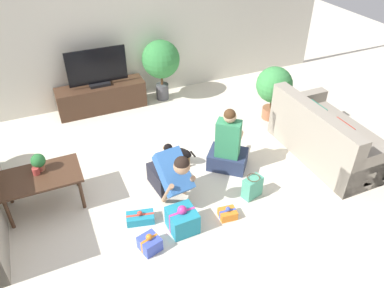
{
  "coord_description": "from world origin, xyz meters",
  "views": [
    {
      "loc": [
        -1.18,
        -3.57,
        3.34
      ],
      "look_at": [
        0.44,
        0.15,
        0.45
      ],
      "focal_mm": 35.0,
      "sensor_mm": 36.0,
      "label": 1
    }
  ],
  "objects_px": {
    "sofa_right": "(328,138)",
    "mug": "(36,171)",
    "person_kneeling": "(171,174)",
    "tabletop_plant": "(38,162)",
    "gift_box_a": "(182,220)",
    "dog": "(178,152)",
    "gift_box_c": "(140,218)",
    "potted_plant_back_right": "(161,61)",
    "potted_plant_corner_right": "(274,87)",
    "gift_box_b": "(228,214)",
    "tv_console": "(102,97)",
    "gift_bag_a": "(252,187)",
    "coffee_table": "(41,179)",
    "gift_box_d": "(150,243)",
    "tv": "(97,70)",
    "person_sitting": "(228,148)"
  },
  "relations": [
    {
      "from": "gift_box_c",
      "to": "tabletop_plant",
      "type": "xyz_separation_m",
      "value": [
        -0.96,
        0.84,
        0.54
      ]
    },
    {
      "from": "potted_plant_corner_right",
      "to": "gift_bag_a",
      "type": "bearing_deg",
      "value": -129.89
    },
    {
      "from": "potted_plant_corner_right",
      "to": "gift_box_b",
      "type": "bearing_deg",
      "value": -134.93
    },
    {
      "from": "potted_plant_back_right",
      "to": "gift_box_c",
      "type": "height_order",
      "value": "potted_plant_back_right"
    },
    {
      "from": "coffee_table",
      "to": "potted_plant_back_right",
      "type": "distance_m",
      "value": 3.07
    },
    {
      "from": "coffee_table",
      "to": "gift_box_a",
      "type": "height_order",
      "value": "coffee_table"
    },
    {
      "from": "tabletop_plant",
      "to": "dog",
      "type": "bearing_deg",
      "value": 0.48
    },
    {
      "from": "gift_box_d",
      "to": "tv",
      "type": "bearing_deg",
      "value": 86.31
    },
    {
      "from": "sofa_right",
      "to": "person_sitting",
      "type": "distance_m",
      "value": 1.49
    },
    {
      "from": "tv_console",
      "to": "person_kneeling",
      "type": "relative_size",
      "value": 1.78
    },
    {
      "from": "potted_plant_corner_right",
      "to": "gift_box_c",
      "type": "xyz_separation_m",
      "value": [
        -2.73,
        -1.4,
        -0.53
      ]
    },
    {
      "from": "dog",
      "to": "mug",
      "type": "relative_size",
      "value": 3.11
    },
    {
      "from": "person_kneeling",
      "to": "tabletop_plant",
      "type": "height_order",
      "value": "person_kneeling"
    },
    {
      "from": "dog",
      "to": "gift_bag_a",
      "type": "xyz_separation_m",
      "value": [
        0.62,
        -1.01,
        -0.05
      ]
    },
    {
      "from": "dog",
      "to": "coffee_table",
      "type": "bearing_deg",
      "value": -41.82
    },
    {
      "from": "gift_box_a",
      "to": "gift_bag_a",
      "type": "height_order",
      "value": "gift_box_a"
    },
    {
      "from": "sofa_right",
      "to": "person_kneeling",
      "type": "relative_size",
      "value": 2.05
    },
    {
      "from": "potted_plant_back_right",
      "to": "mug",
      "type": "relative_size",
      "value": 9.18
    },
    {
      "from": "potted_plant_back_right",
      "to": "tabletop_plant",
      "type": "distance_m",
      "value": 2.96
    },
    {
      "from": "sofa_right",
      "to": "tv_console",
      "type": "height_order",
      "value": "sofa_right"
    },
    {
      "from": "sofa_right",
      "to": "gift_box_a",
      "type": "relative_size",
      "value": 4.9
    },
    {
      "from": "person_kneeling",
      "to": "tabletop_plant",
      "type": "relative_size",
      "value": 3.78
    },
    {
      "from": "potted_plant_corner_right",
      "to": "gift_box_d",
      "type": "height_order",
      "value": "potted_plant_corner_right"
    },
    {
      "from": "dog",
      "to": "mug",
      "type": "height_order",
      "value": "mug"
    },
    {
      "from": "coffee_table",
      "to": "potted_plant_back_right",
      "type": "height_order",
      "value": "potted_plant_back_right"
    },
    {
      "from": "potted_plant_back_right",
      "to": "gift_box_b",
      "type": "bearing_deg",
      "value": -95.57
    },
    {
      "from": "tabletop_plant",
      "to": "sofa_right",
      "type": "bearing_deg",
      "value": -9.74
    },
    {
      "from": "gift_box_a",
      "to": "gift_box_c",
      "type": "height_order",
      "value": "gift_box_a"
    },
    {
      "from": "sofa_right",
      "to": "gift_box_a",
      "type": "bearing_deg",
      "value": 101.24
    },
    {
      "from": "gift_bag_a",
      "to": "tabletop_plant",
      "type": "distance_m",
      "value": 2.63
    },
    {
      "from": "potted_plant_corner_right",
      "to": "sofa_right",
      "type": "bearing_deg",
      "value": -83.23
    },
    {
      "from": "potted_plant_corner_right",
      "to": "potted_plant_back_right",
      "type": "height_order",
      "value": "potted_plant_back_right"
    },
    {
      "from": "tv",
      "to": "gift_box_d",
      "type": "relative_size",
      "value": 3.78
    },
    {
      "from": "sofa_right",
      "to": "gift_bag_a",
      "type": "height_order",
      "value": "sofa_right"
    },
    {
      "from": "potted_plant_corner_right",
      "to": "mug",
      "type": "xyz_separation_m",
      "value": [
        -3.74,
        -0.63,
        -0.06
      ]
    },
    {
      "from": "sofa_right",
      "to": "potted_plant_back_right",
      "type": "xyz_separation_m",
      "value": [
        -1.59,
        2.59,
        0.44
      ]
    },
    {
      "from": "dog",
      "to": "gift_box_c",
      "type": "bearing_deg",
      "value": 0.31
    },
    {
      "from": "gift_bag_a",
      "to": "coffee_table",
      "type": "bearing_deg",
      "value": 160.08
    },
    {
      "from": "tv",
      "to": "gift_box_a",
      "type": "bearing_deg",
      "value": -85.82
    },
    {
      "from": "sofa_right",
      "to": "mug",
      "type": "xyz_separation_m",
      "value": [
        -3.88,
        0.59,
        0.22
      ]
    },
    {
      "from": "coffee_table",
      "to": "gift_box_c",
      "type": "relative_size",
      "value": 2.64
    },
    {
      "from": "coffee_table",
      "to": "gift_box_a",
      "type": "distance_m",
      "value": 1.76
    },
    {
      "from": "gift_bag_a",
      "to": "potted_plant_back_right",
      "type": "bearing_deg",
      "value": 93.01
    },
    {
      "from": "tv_console",
      "to": "gift_box_c",
      "type": "relative_size",
      "value": 4.2
    },
    {
      "from": "gift_box_b",
      "to": "tv_console",
      "type": "bearing_deg",
      "value": 104.02
    },
    {
      "from": "tv",
      "to": "person_sitting",
      "type": "distance_m",
      "value": 2.67
    },
    {
      "from": "gift_box_b",
      "to": "gift_bag_a",
      "type": "relative_size",
      "value": 0.71
    },
    {
      "from": "person_kneeling",
      "to": "gift_box_a",
      "type": "bearing_deg",
      "value": -104.92
    },
    {
      "from": "sofa_right",
      "to": "gift_bag_a",
      "type": "relative_size",
      "value": 5.58
    },
    {
      "from": "coffee_table",
      "to": "person_kneeling",
      "type": "bearing_deg",
      "value": -17.15
    }
  ]
}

